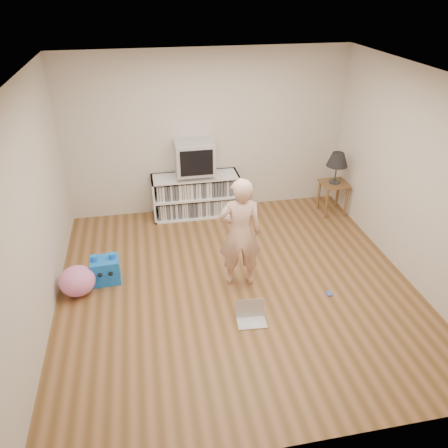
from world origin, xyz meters
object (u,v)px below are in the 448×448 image
crt_tv (194,157)px  person (240,233)px  table_lamp (337,160)px  plush_blue (106,270)px  dvd_deck (195,174)px  media_unit (196,195)px  laptop (251,315)px  plush_pink (77,281)px  side_table (333,190)px

crt_tv → person: (0.30, -1.94, -0.28)m
table_lamp → plush_blue: (-3.64, -1.22, -0.77)m
table_lamp → person: person is taller
dvd_deck → person: bearing=-81.3°
media_unit → table_lamp: table_lamp is taller
table_lamp → laptop: bearing=-130.4°
table_lamp → plush_pink: (-3.97, -1.41, -0.75)m
laptop → plush_blue: (-1.67, 1.08, 0.11)m
dvd_deck → plush_pink: bearing=-134.2°
dvd_deck → laptop: dvd_deck is taller
media_unit → dvd_deck: bearing=-90.0°
dvd_deck → plush_blue: dvd_deck is taller
person → plush_pink: size_ratio=3.36×
table_lamp → plush_pink: size_ratio=1.17×
crt_tv → dvd_deck: bearing=90.0°
media_unit → crt_tv: size_ratio=2.33×
table_lamp → laptop: (-1.96, -2.30, -0.88)m
person → laptop: size_ratio=4.19×
person → plush_blue: bearing=-5.8°
person → plush_pink: (-2.03, 0.16, -0.55)m
table_lamp → dvd_deck: bearing=170.6°
crt_tv → plush_pink: 2.62m
media_unit → dvd_deck: (0.00, -0.02, 0.39)m
person → plush_blue: (-1.70, 0.35, -0.56)m
media_unit → laptop: media_unit is taller
dvd_deck → crt_tv: (0.00, -0.00, 0.29)m
side_table → laptop: (-1.96, -2.30, -0.35)m
table_lamp → plush_pink: bearing=-160.4°
media_unit → table_lamp: 2.34m
media_unit → crt_tv: (0.00, -0.02, 0.67)m
crt_tv → plush_blue: 2.28m
laptop → crt_tv: bearing=100.3°
dvd_deck → plush_blue: 2.19m
crt_tv → media_unit: bearing=90.0°
person → dvd_deck: bearing=-75.5°
person → crt_tv: bearing=-75.4°
laptop → plush_pink: 2.20m
side_table → plush_pink: side_table is taller
table_lamp → side_table: bearing=0.0°
dvd_deck → laptop: size_ratio=1.28×
side_table → plush_pink: bearing=-160.4°
crt_tv → plush_pink: bearing=-134.3°
media_unit → plush_pink: media_unit is taller
dvd_deck → side_table: 2.29m
side_table → person: size_ratio=0.37×
side_table → dvd_deck: bearing=170.6°
media_unit → table_lamp: (2.23, -0.39, 0.59)m
dvd_deck → plush_pink: dvd_deck is taller
dvd_deck → laptop: 2.77m
media_unit → laptop: (0.27, -2.69, -0.29)m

